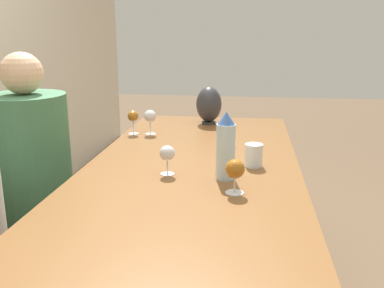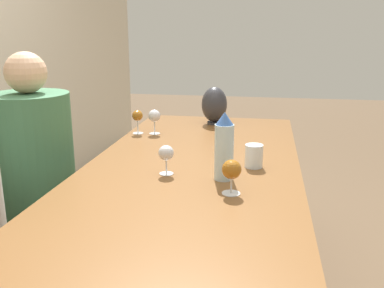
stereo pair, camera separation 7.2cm
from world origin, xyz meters
name	(u,v)px [view 2 (the right image)]	position (x,y,z in m)	size (l,w,h in m)	color
dining_table	(191,184)	(0.00, 0.00, 0.70)	(2.21, 0.95, 0.77)	brown
water_bottle	(224,147)	(-0.13, -0.16, 0.91)	(0.08, 0.08, 0.28)	silver
water_tumbler	(254,156)	(0.05, -0.27, 0.82)	(0.08, 0.08, 0.10)	silver
vase	(214,105)	(0.89, 0.01, 0.90)	(0.16, 0.16, 0.24)	#2D2D33
wine_glass_0	(166,154)	(-0.11, 0.09, 0.86)	(0.06, 0.06, 0.12)	silver
wine_glass_1	(232,170)	(-0.28, -0.20, 0.86)	(0.07, 0.07, 0.13)	silver
wine_glass_2	(154,116)	(0.57, 0.31, 0.88)	(0.07, 0.07, 0.14)	silver
wine_glass_3	(137,116)	(0.56, 0.41, 0.87)	(0.06, 0.06, 0.14)	silver
chair_far	(25,200)	(0.07, 0.87, 0.53)	(0.44, 0.44, 0.99)	brown
person_far	(39,174)	(0.07, 0.77, 0.67)	(0.38, 0.38, 1.26)	#2D2D38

